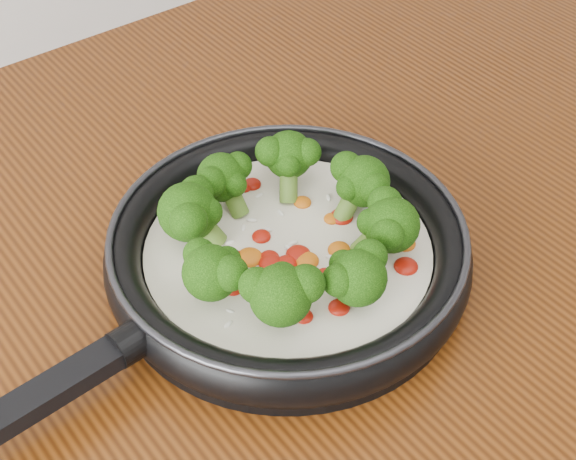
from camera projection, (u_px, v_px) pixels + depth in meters
skillet at (285, 250)px, 0.68m from camera, size 0.47×0.31×0.09m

